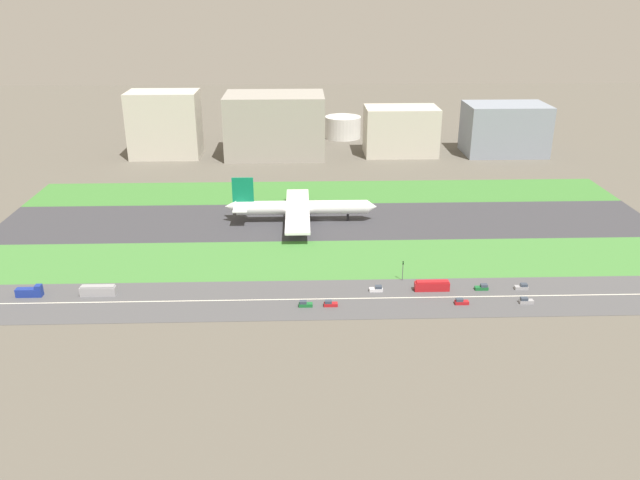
% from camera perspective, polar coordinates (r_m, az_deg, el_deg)
% --- Properties ---
extents(ground_plane, '(800.00, 800.00, 0.00)m').
position_cam_1_polar(ground_plane, '(274.95, 0.65, 1.71)').
color(ground_plane, '#5B564C').
extents(runway, '(280.00, 46.00, 0.10)m').
position_cam_1_polar(runway, '(274.93, 0.65, 1.72)').
color(runway, '#38383D').
rests_on(runway, ground_plane).
extents(grass_median_north, '(280.00, 36.00, 0.10)m').
position_cam_1_polar(grass_median_north, '(313.66, 0.33, 4.32)').
color(grass_median_north, '#3D7A33').
rests_on(grass_median_north, ground_plane).
extents(grass_median_south, '(280.00, 36.00, 0.10)m').
position_cam_1_polar(grass_median_south, '(236.96, 1.07, -1.73)').
color(grass_median_south, '#427F38').
rests_on(grass_median_south, ground_plane).
extents(highway, '(280.00, 28.00, 0.10)m').
position_cam_1_polar(highway, '(208.13, 1.51, -5.28)').
color(highway, '#4C4C4F').
rests_on(highway, ground_plane).
extents(highway_centerline, '(266.00, 0.50, 0.01)m').
position_cam_1_polar(highway_centerline, '(208.10, 1.51, -5.27)').
color(highway_centerline, silver).
rests_on(highway_centerline, highway).
extents(airliner, '(65.00, 56.00, 19.70)m').
position_cam_1_polar(airliner, '(272.60, -1.95, 2.91)').
color(airliner, white).
rests_on(airliner, runway).
extents(bus_1, '(11.60, 2.50, 3.50)m').
position_cam_1_polar(bus_1, '(215.90, 9.99, -4.05)').
color(bus_1, '#B2191E').
rests_on(bus_1, highway).
extents(car_5, '(4.40, 1.80, 2.00)m').
position_cam_1_polar(car_5, '(209.28, 12.52, -5.42)').
color(car_5, '#B2191E').
rests_on(car_5, highway).
extents(car_3, '(4.40, 1.80, 2.00)m').
position_cam_1_polar(car_3, '(203.18, 0.91, -5.72)').
color(car_3, '#B2191E').
rests_on(car_3, highway).
extents(car_2, '(4.40, 1.80, 2.00)m').
position_cam_1_polar(car_2, '(220.33, 14.31, -4.13)').
color(car_2, '#19662D').
rests_on(car_2, highway).
extents(truck_0, '(8.40, 2.50, 4.00)m').
position_cam_1_polar(truck_0, '(229.46, -24.52, -4.25)').
color(truck_0, navy).
rests_on(truck_0, highway).
extents(bus_0, '(11.60, 2.50, 3.50)m').
position_cam_1_polar(bus_0, '(221.78, -19.25, -4.29)').
color(bus_0, '#99999E').
rests_on(bus_0, highway).
extents(car_6, '(4.40, 1.80, 2.00)m').
position_cam_1_polar(car_6, '(202.98, -1.36, -5.76)').
color(car_6, '#19662D').
rests_on(car_6, highway).
extents(car_1, '(4.40, 1.80, 2.00)m').
position_cam_1_polar(car_1, '(213.34, 5.09, -4.39)').
color(car_1, silver).
rests_on(car_1, highway).
extents(car_0, '(4.40, 1.80, 2.00)m').
position_cam_1_polar(car_0, '(215.32, 17.93, -5.20)').
color(car_0, '#99999E').
rests_on(car_0, highway).
extents(car_4, '(4.40, 1.80, 2.00)m').
position_cam_1_polar(car_4, '(224.40, 17.63, -4.02)').
color(car_4, '#99999E').
rests_on(car_4, highway).
extents(traffic_light, '(0.36, 0.50, 7.20)m').
position_cam_1_polar(traffic_light, '(220.39, 7.42, -2.62)').
color(traffic_light, '#4C4C51').
rests_on(traffic_light, highway).
extents(terminal_building, '(40.11, 24.67, 37.90)m').
position_cam_1_polar(terminal_building, '(387.41, -13.73, 10.03)').
color(terminal_building, beige).
rests_on(terminal_building, ground_plane).
extents(hangar_building, '(57.31, 37.53, 36.10)m').
position_cam_1_polar(hangar_building, '(379.82, -4.05, 10.22)').
color(hangar_building, '#9E998E').
rests_on(hangar_building, ground_plane).
extents(office_tower, '(42.54, 25.43, 28.13)m').
position_cam_1_polar(office_tower, '(385.06, 7.24, 9.66)').
color(office_tower, beige).
rests_on(office_tower, ground_plane).
extents(cargo_warehouse, '(47.28, 30.64, 29.58)m').
position_cam_1_polar(cargo_warehouse, '(399.30, 16.21, 9.52)').
color(cargo_warehouse, gray).
rests_on(cargo_warehouse, ground_plane).
extents(fuel_tank_west, '(23.50, 23.50, 13.96)m').
position_cam_1_polar(fuel_tank_west, '(426.81, 2.06, 10.06)').
color(fuel_tank_west, silver).
rests_on(fuel_tank_west, ground_plane).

